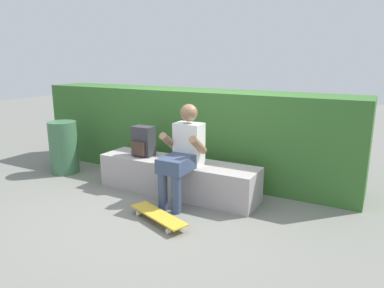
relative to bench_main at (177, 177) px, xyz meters
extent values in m
plane|color=slate|center=(0.00, -0.40, -0.22)|extent=(24.00, 24.00, 0.00)
cube|color=#A49C9A|center=(0.00, 0.00, 0.00)|extent=(2.15, 0.51, 0.44)
cube|color=white|center=(0.22, -0.08, 0.48)|extent=(0.34, 0.22, 0.52)
sphere|color=#8C6647|center=(0.22, -0.08, 0.87)|extent=(0.21, 0.21, 0.21)
cube|color=#384766|center=(0.22, -0.39, 0.31)|extent=(0.32, 0.40, 0.17)
cylinder|color=#384766|center=(0.13, -0.54, 0.00)|extent=(0.11, 0.11, 0.44)
cylinder|color=#384766|center=(0.31, -0.54, 0.00)|extent=(0.11, 0.11, 0.44)
cylinder|color=#8C6647|center=(0.02, -0.22, 0.52)|extent=(0.09, 0.33, 0.27)
cylinder|color=#8C6647|center=(0.42, -0.22, 0.52)|extent=(0.09, 0.33, 0.27)
cube|color=gold|center=(0.26, -0.83, -0.14)|extent=(0.82, 0.47, 0.02)
cylinder|color=silver|center=(0.55, -0.86, -0.19)|extent=(0.06, 0.05, 0.05)
cylinder|color=silver|center=(0.49, -1.00, -0.19)|extent=(0.06, 0.05, 0.05)
cylinder|color=silver|center=(0.02, -0.66, -0.19)|extent=(0.06, 0.05, 0.05)
cylinder|color=silver|center=(-0.03, -0.80, -0.19)|extent=(0.06, 0.05, 0.05)
cube|color=#333338|center=(-0.52, 0.00, 0.42)|extent=(0.28, 0.18, 0.40)
cube|color=#402E24|center=(-0.52, -0.11, 0.34)|extent=(0.20, 0.05, 0.18)
cube|color=#35662B|center=(-0.31, 0.84, 0.42)|extent=(4.97, 0.70, 1.28)
cylinder|color=#3D6B47|center=(-1.97, -0.08, 0.18)|extent=(0.42, 0.42, 0.79)
camera|label=1|loc=(2.28, -3.77, 1.50)|focal=33.36mm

